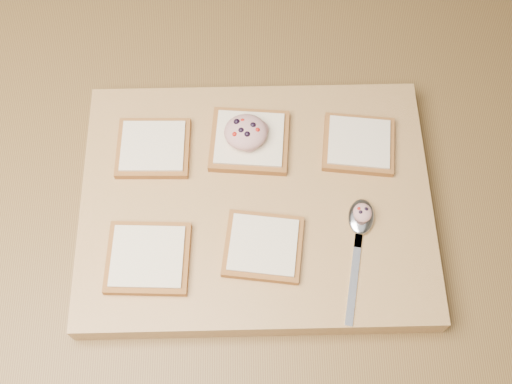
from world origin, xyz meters
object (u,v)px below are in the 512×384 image
tuna_salad_dollop (246,132)px  cutting_board (256,203)px  bread_far_center (249,140)px  spoon (360,225)px

tuna_salad_dollop → cutting_board: bearing=-81.8°
cutting_board → bread_far_center: (-0.01, 0.09, 0.03)m
cutting_board → bread_far_center: 0.10m
tuna_salad_dollop → bread_far_center: bearing=-9.6°
bread_far_center → tuna_salad_dollop: (-0.01, 0.00, 0.02)m
bread_far_center → tuna_salad_dollop: 0.02m
bread_far_center → spoon: 0.21m
bread_far_center → spoon: bread_far_center is taller
tuna_salad_dollop → spoon: bearing=-41.6°
cutting_board → tuna_salad_dollop: size_ratio=7.95×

